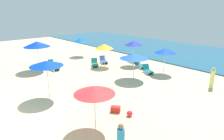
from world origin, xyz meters
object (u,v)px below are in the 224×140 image
(lounge_chair_2_1, at_px, (53,67))
(cooler_box_0, at_px, (116,109))
(umbrella_5, at_px, (94,90))
(lounge_chair_7_0, at_px, (140,65))
(lounge_chair_7_1, at_px, (132,60))
(umbrella_7, at_px, (134,43))
(lounge_chair_2_0, at_px, (50,65))
(umbrella_6, at_px, (46,63))
(umbrella_1, at_px, (134,56))
(lounge_chair_0_0, at_px, (95,64))
(umbrella_3, at_px, (165,51))
(beach_ball_1, at_px, (130,113))
(umbrella_0, at_px, (104,46))
(lounge_chair_0_1, at_px, (103,61))
(beachgoer_1, at_px, (212,78))
(lounge_chair_3_0, at_px, (148,70))
(umbrella_2, at_px, (37,44))
(umbrella_4, at_px, (81,40))

(lounge_chair_2_1, height_order, cooler_box_0, lounge_chair_2_1)
(umbrella_5, xyz_separation_m, lounge_chair_7_0, (-5.69, 9.92, -1.82))
(lounge_chair_7_1, bearing_deg, umbrella_7, -117.61)
(lounge_chair_2_0, relative_size, umbrella_6, 0.59)
(lounge_chair_2_0, distance_m, umbrella_7, 8.78)
(umbrella_1, distance_m, lounge_chair_2_0, 9.01)
(umbrella_1, height_order, lounge_chair_7_0, umbrella_1)
(lounge_chair_2_1, relative_size, umbrella_6, 0.56)
(lounge_chair_0_0, relative_size, umbrella_3, 0.66)
(lounge_chair_7_1, relative_size, beach_ball_1, 4.41)
(umbrella_6, height_order, beach_ball_1, umbrella_6)
(umbrella_0, distance_m, umbrella_1, 4.67)
(lounge_chair_0_0, xyz_separation_m, umbrella_1, (5.34, 0.06, 1.73))
(beach_ball_1, bearing_deg, lounge_chair_0_1, 147.94)
(beachgoer_1, bearing_deg, lounge_chair_3_0, -104.64)
(umbrella_7, bearing_deg, beach_ball_1, -48.36)
(umbrella_3, relative_size, beach_ball_1, 7.02)
(beachgoer_1, height_order, beach_ball_1, beachgoer_1)
(lounge_chair_2_0, height_order, beach_ball_1, lounge_chair_2_0)
(umbrella_0, distance_m, cooler_box_0, 9.77)
(beachgoer_1, distance_m, cooler_box_0, 8.15)
(umbrella_3, height_order, lounge_chair_7_1, umbrella_3)
(umbrella_2, bearing_deg, beach_ball_1, 0.91)
(lounge_chair_0_0, distance_m, cooler_box_0, 9.80)
(lounge_chair_2_1, height_order, lounge_chair_7_1, lounge_chair_2_1)
(beachgoer_1, bearing_deg, umbrella_1, -82.76)
(lounge_chair_3_0, relative_size, cooler_box_0, 2.75)
(umbrella_5, bearing_deg, umbrella_4, 149.10)
(umbrella_0, xyz_separation_m, lounge_chair_7_0, (2.71, 2.39, -1.83))
(lounge_chair_2_1, xyz_separation_m, umbrella_6, (5.83, -3.11, 2.12))
(cooler_box_0, bearing_deg, umbrella_6, 166.65)
(umbrella_1, relative_size, umbrella_6, 0.92)
(lounge_chair_0_0, xyz_separation_m, umbrella_4, (-4.81, 1.51, 1.79))
(lounge_chair_7_0, bearing_deg, lounge_chair_2_1, 162.14)
(umbrella_2, xyz_separation_m, lounge_chair_2_1, (0.83, 1.02, -2.26))
(umbrella_3, distance_m, lounge_chair_7_1, 5.09)
(lounge_chair_2_1, xyz_separation_m, lounge_chair_7_0, (5.10, 6.90, -0.02))
(lounge_chair_2_0, height_order, umbrella_5, umbrella_5)
(umbrella_0, xyz_separation_m, umbrella_6, (3.44, -7.63, 0.31))
(lounge_chair_0_0, distance_m, umbrella_2, 5.90)
(umbrella_2, relative_size, beach_ball_1, 8.41)
(umbrella_2, distance_m, beachgoer_1, 15.34)
(umbrella_2, xyz_separation_m, cooler_box_0, (11.00, -0.07, -2.39))
(umbrella_2, bearing_deg, lounge_chair_2_0, 99.84)
(cooler_box_0, bearing_deg, lounge_chair_3_0, 76.89)
(lounge_chair_0_0, relative_size, lounge_chair_7_1, 1.05)
(umbrella_5, distance_m, lounge_chair_7_1, 13.40)
(lounge_chair_3_0, bearing_deg, beach_ball_1, -120.61)
(lounge_chair_3_0, xyz_separation_m, lounge_chair_7_1, (-3.61, 1.75, -0.02))
(umbrella_1, bearing_deg, beachgoer_1, 28.80)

